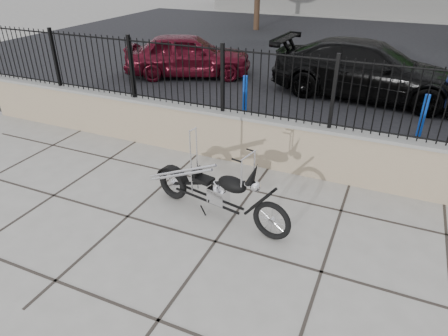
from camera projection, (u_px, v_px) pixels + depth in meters
ground_plane at (215, 242)px, 5.64m from camera, size 90.00×90.00×0.00m
parking_lot at (349, 56)px, 15.68m from camera, size 30.00×30.00×0.00m
retaining_wall at (272, 143)px, 7.42m from camera, size 14.00×0.36×0.96m
iron_fence at (275, 86)px, 6.91m from camera, size 14.00×0.08×1.20m
chopper_motorcycle at (216, 177)px, 5.88m from camera, size 2.33×0.85×1.38m
car_red at (188, 55)px, 12.87m from camera, size 4.33×3.12×1.37m
car_black at (368, 70)px, 10.93m from camera, size 5.36×2.49×1.52m
bollard_a at (245, 95)px, 9.87m from camera, size 0.15×0.15×0.97m
bollard_b at (423, 116)px, 8.67m from camera, size 0.12×0.12×0.95m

